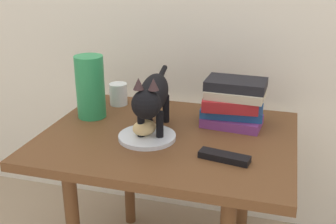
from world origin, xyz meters
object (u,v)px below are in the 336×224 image
(candle_jar, at_px, (118,95))
(side_table, at_px, (168,154))
(plate, at_px, (147,137))
(tv_remote, at_px, (224,157))
(green_vase, at_px, (90,87))
(book_stack, at_px, (233,103))
(cat, at_px, (153,96))
(bread_roll, at_px, (144,128))

(candle_jar, bearing_deg, side_table, -40.29)
(plate, xyz_separation_m, candle_jar, (-0.21, 0.28, 0.03))
(side_table, relative_size, plate, 4.43)
(tv_remote, bearing_deg, candle_jar, 153.07)
(green_vase, bearing_deg, book_stack, 7.10)
(book_stack, xyz_separation_m, candle_jar, (-0.46, 0.08, -0.04))
(plate, bearing_deg, side_table, 42.60)
(plate, height_order, cat, cat)
(side_table, bearing_deg, candle_jar, 139.71)
(green_vase, bearing_deg, candle_jar, 73.07)
(side_table, xyz_separation_m, tv_remote, (0.21, -0.13, 0.08))
(green_vase, xyz_separation_m, tv_remote, (0.52, -0.21, -0.10))
(bread_roll, xyz_separation_m, candle_jar, (-0.20, 0.28, -0.00))
(bread_roll, distance_m, book_stack, 0.32)
(bread_roll, relative_size, candle_jar, 0.94)
(cat, distance_m, candle_jar, 0.33)
(side_table, height_order, plate, plate)
(cat, bearing_deg, bread_roll, -105.18)
(side_table, relative_size, tv_remote, 5.52)
(book_stack, xyz_separation_m, green_vase, (-0.51, -0.06, 0.03))
(candle_jar, relative_size, tv_remote, 0.57)
(side_table, distance_m, bread_roll, 0.14)
(book_stack, bearing_deg, side_table, -143.33)
(side_table, height_order, bread_roll, bread_roll)
(cat, bearing_deg, candle_jar, 133.22)
(side_table, height_order, cat, cat)
(tv_remote, bearing_deg, bread_roll, 174.30)
(book_stack, distance_m, tv_remote, 0.28)
(cat, bearing_deg, side_table, 5.33)
(bread_roll, bearing_deg, candle_jar, 126.09)
(tv_remote, bearing_deg, cat, 164.10)
(candle_jar, distance_m, tv_remote, 0.60)
(plate, height_order, candle_jar, candle_jar)
(bread_roll, xyz_separation_m, green_vase, (-0.25, 0.13, 0.07))
(candle_jar, height_order, tv_remote, candle_jar)
(book_stack, distance_m, green_vase, 0.51)
(green_vase, distance_m, candle_jar, 0.17)
(candle_jar, bearing_deg, bread_roll, -53.91)
(cat, relative_size, book_stack, 2.16)
(cat, distance_m, book_stack, 0.29)
(plate, xyz_separation_m, book_stack, (0.25, 0.19, 0.07))
(bread_roll, bearing_deg, green_vase, 151.84)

